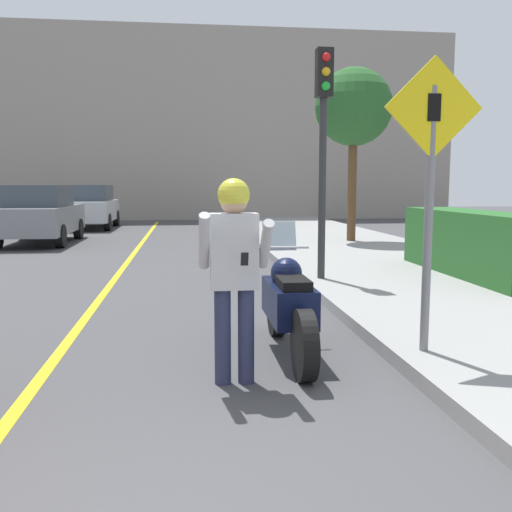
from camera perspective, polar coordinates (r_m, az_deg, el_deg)
name	(u,v)px	position (r m, az deg, el deg)	size (l,w,h in m)	color
road_center_line	(97,302)	(8.59, -15.59, -4.47)	(0.12, 36.00, 0.01)	yellow
building_backdrop	(170,125)	(28.48, -8.59, 12.83)	(28.00, 1.20, 9.11)	gray
motorcycle	(288,305)	(5.69, 3.27, -4.93)	(0.62, 2.16, 1.30)	black
person_biker	(234,259)	(4.77, -2.20, -0.32)	(0.59, 0.48, 1.75)	#282D4C
crossing_sign	(430,177)	(5.43, 17.05, 7.54)	(0.91, 0.08, 2.68)	slate
traffic_light	(323,121)	(9.47, 6.77, 13.29)	(0.26, 0.30, 3.69)	#2D2D30
hedge_row	(473,243)	(10.50, 20.89, 1.21)	(0.90, 3.91, 1.09)	#286028
street_tree	(354,108)	(16.15, 9.74, 14.35)	(2.09, 2.09, 4.68)	brown
parked_car_grey	(39,214)	(17.57, -20.85, 3.94)	(1.88, 4.20, 1.68)	black
parked_car_silver	(90,206)	(23.06, -16.30, 4.78)	(1.88, 4.20, 1.68)	black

